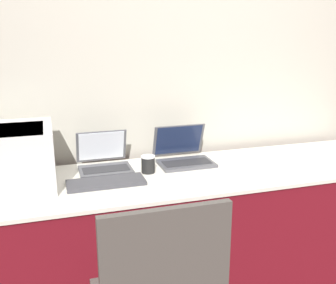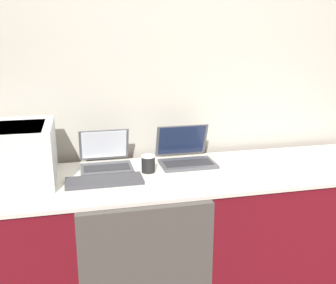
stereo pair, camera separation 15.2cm
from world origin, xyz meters
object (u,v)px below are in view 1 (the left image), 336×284
Objects in this scene: printer at (12,155)px; coffee_cup at (148,164)px; laptop_left at (104,161)px; laptop_right at (183,155)px; external_keyboard at (106,182)px.

printer is 0.73m from coffee_cup.
laptop_left is (0.49, 0.13, -0.12)m from printer.
coffee_cup is at bearing -30.91° from laptop_left.
laptop_right reaches higher than external_keyboard.
laptop_right is 0.80× the size of external_keyboard.
laptop_right is 0.28m from coffee_cup.
external_keyboard is (0.46, -0.12, -0.16)m from printer.
coffee_cup is (0.26, 0.11, 0.04)m from external_keyboard.
printer is 1.08× the size of external_keyboard.
printer is 0.50m from external_keyboard.
printer reaches higher than external_keyboard.
laptop_left reaches higher than coffee_cup.
printer is 1.47× the size of laptop_left.
external_keyboard is 4.12× the size of coffee_cup.
laptop_right is (0.97, 0.11, -0.12)m from printer.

